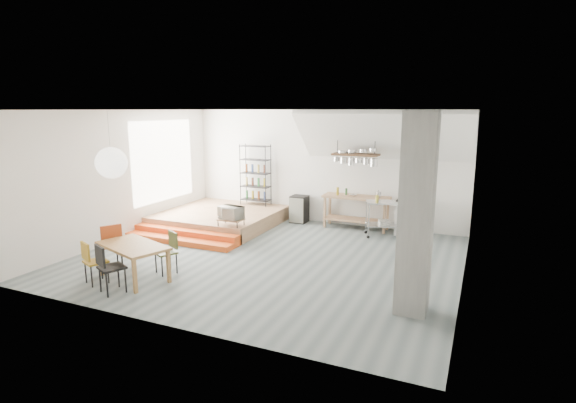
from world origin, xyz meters
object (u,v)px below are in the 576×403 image
at_px(rolling_cart, 384,214).
at_px(dining_table, 133,248).
at_px(stove, 408,216).
at_px(mini_fridge, 299,209).

bearing_deg(rolling_cart, dining_table, -149.35).
distance_m(stove, dining_table, 6.87).
relative_size(dining_table, rolling_cart, 1.57).
distance_m(dining_table, mini_fridge, 5.53).
relative_size(stove, mini_fridge, 1.52).
height_order(stove, mini_fridge, stove).
bearing_deg(rolling_cart, stove, 18.94).
relative_size(rolling_cart, mini_fridge, 1.34).
xyz_separation_m(rolling_cart, mini_fridge, (-2.56, 0.50, -0.21)).
bearing_deg(stove, rolling_cart, -139.34).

